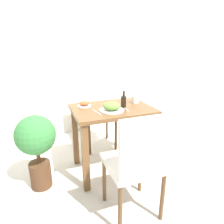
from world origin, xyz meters
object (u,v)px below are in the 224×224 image
Objects in this scene: drink_cup at (135,99)px; sauce_bottle at (124,101)px; food_plate at (112,107)px; potted_plant_left at (36,142)px; chair_far at (97,109)px; side_plate at (84,104)px; chair_near at (138,161)px.

sauce_bottle is at bearing -150.26° from drink_cup.
sauce_bottle is at bearing 23.59° from food_plate.
potted_plant_left is at bearing 175.12° from food_plate.
chair_far is 10.82× the size of drink_cup.
chair_near is at bearing -76.74° from side_plate.
chair_far is 0.62m from side_plate.
chair_far is (0.08, 1.35, 0.00)m from chair_near.
chair_near is 10.82× the size of drink_cup.
side_plate is 0.20× the size of potted_plant_left.
chair_near is 0.75m from sauce_bottle.
chair_near is 1.23× the size of potted_plant_left.
chair_near is 6.28× the size of side_plate.
chair_near is at bearing -43.35° from potted_plant_left.
chair_far is 1.04m from potted_plant_left.
drink_cup reaches higher than side_plate.
side_plate is at bearing 156.07° from sauce_bottle.
chair_near is at bearing -104.89° from sauce_bottle.
chair_near reaches higher than food_plate.
chair_far is 0.68m from drink_cup.
chair_far is at bearing 40.71° from potted_plant_left.
food_plate is 0.32m from side_plate.
chair_near reaches higher than sauce_bottle.
chair_far is at bearing 60.99° from side_plate.
sauce_bottle reaches higher than potted_plant_left.
chair_near is 0.90m from drink_cup.
chair_far is 6.28× the size of side_plate.
drink_cup reaches higher than potted_plant_left.
food_plate is at bearing -47.05° from side_plate.
side_plate is (-0.20, 0.84, 0.23)m from chair_near.
chair_far is at bearing 116.81° from drink_cup.
side_plate is 0.60m from potted_plant_left.
chair_far reaches higher than potted_plant_left.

